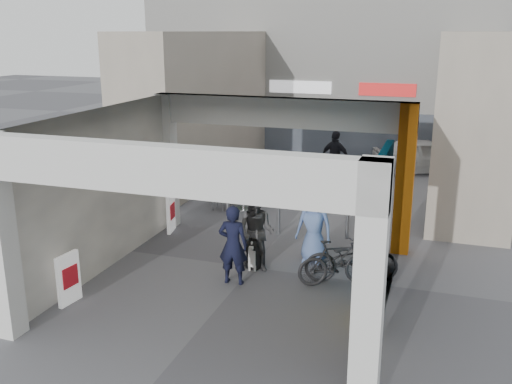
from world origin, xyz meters
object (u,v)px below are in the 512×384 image
(cafe_set, at_px, (243,195))
(border_collie, at_px, (254,256))
(produce_stand, at_px, (250,189))
(man_crates, at_px, (335,158))
(bicycle_front, at_px, (352,259))
(bicycle_rear, at_px, (337,262))
(man_with_dog, at_px, (233,245))
(white_van, at_px, (424,156))
(man_elderly, at_px, (314,226))
(man_back_turned, at_px, (256,232))

(cafe_set, distance_m, border_collie, 4.68)
(cafe_set, bearing_deg, produce_stand, 96.00)
(cafe_set, distance_m, produce_stand, 0.89)
(man_crates, bearing_deg, bicycle_front, 120.46)
(bicycle_rear, bearing_deg, man_crates, -17.36)
(cafe_set, xyz_separation_m, man_with_dog, (1.64, -5.13, 0.49))
(man_crates, height_order, bicycle_front, man_crates)
(white_van, bearing_deg, border_collie, 142.32)
(bicycle_rear, distance_m, white_van, 10.55)
(produce_stand, distance_m, man_crates, 3.32)
(produce_stand, height_order, man_elderly, man_elderly)
(man_elderly, bearing_deg, bicycle_front, -34.49)
(border_collie, bearing_deg, produce_stand, 125.24)
(cafe_set, bearing_deg, border_collie, -67.20)
(man_elderly, bearing_deg, produce_stand, 130.59)
(man_elderly, relative_size, man_crates, 0.91)
(man_back_turned, relative_size, bicycle_rear, 1.07)
(man_elderly, relative_size, bicycle_rear, 1.02)
(produce_stand, bearing_deg, man_crates, 59.19)
(border_collie, height_order, white_van, white_van)
(cafe_set, distance_m, bicycle_rear, 5.83)
(bicycle_front, bearing_deg, border_collie, 71.14)
(cafe_set, xyz_separation_m, border_collie, (1.81, -4.31, -0.06))
(cafe_set, height_order, bicycle_rear, same)
(bicycle_rear, bearing_deg, man_with_dog, 77.91)
(cafe_set, distance_m, man_crates, 3.95)
(produce_stand, height_order, man_crates, man_crates)
(cafe_set, distance_m, bicycle_front, 5.84)
(border_collie, distance_m, man_with_dog, 1.00)
(man_crates, relative_size, bicycle_rear, 1.13)
(man_with_dog, height_order, white_van, man_with_dog)
(border_collie, distance_m, man_crates, 7.62)
(produce_stand, distance_m, bicycle_rear, 6.60)
(man_elderly, xyz_separation_m, white_van, (1.96, 9.42, -0.19))
(man_with_dog, xyz_separation_m, man_crates, (0.49, 8.41, 0.08))
(produce_stand, relative_size, border_collie, 1.53)
(man_back_turned, distance_m, bicycle_front, 2.08)
(cafe_set, relative_size, bicycle_rear, 0.99)
(produce_stand, height_order, border_collie, produce_stand)
(man_crates, bearing_deg, man_with_dog, 103.80)
(man_with_dog, height_order, man_crates, man_crates)
(man_crates, relative_size, bicycle_front, 0.95)
(man_with_dog, height_order, bicycle_front, man_with_dog)
(bicycle_front, bearing_deg, man_elderly, 31.05)
(man_with_dog, relative_size, white_van, 0.45)
(man_elderly, xyz_separation_m, bicycle_front, (0.99, -0.84, -0.32))
(man_elderly, bearing_deg, man_back_turned, -134.80)
(man_back_turned, xyz_separation_m, bicycle_rear, (1.79, -0.18, -0.38))
(man_crates, distance_m, bicycle_rear, 7.98)
(bicycle_front, bearing_deg, bicycle_rear, 110.93)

